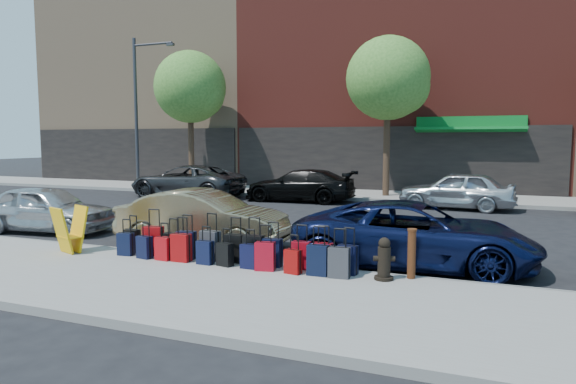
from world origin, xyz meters
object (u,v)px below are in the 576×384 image
at_px(streetlight, 139,104).
at_px(suitcase_front_5, 235,248).
at_px(car_near_2, 415,235).
at_px(car_near_1, 203,218).
at_px(tree_left, 192,89).
at_px(car_far_0, 187,181).
at_px(tree_center, 391,80).
at_px(display_rack, 70,230).
at_px(bollard, 412,253).
at_px(car_far_2, 457,190).
at_px(fire_hydrant, 384,260).
at_px(car_far_1, 300,185).
at_px(car_near_0, 46,209).

height_order(streetlight, suitcase_front_5, streetlight).
bearing_deg(car_near_2, car_near_1, 83.87).
xyz_separation_m(tree_left, suitcase_front_5, (9.93, -14.25, -4.96)).
distance_m(tree_left, suitcase_front_5, 18.06).
height_order(suitcase_front_5, car_near_1, car_near_1).
bearing_deg(car_far_0, tree_center, 109.67).
xyz_separation_m(tree_center, display_rack, (-4.52, -14.82, -4.74)).
relative_size(car_near_1, car_far_0, 0.79).
xyz_separation_m(tree_left, bollard, (13.58, -14.16, -4.78)).
xyz_separation_m(tree_center, car_far_0, (-9.05, -2.93, -4.64)).
height_order(bollard, car_far_0, car_far_0).
xyz_separation_m(suitcase_front_5, car_near_1, (-1.84, 1.79, 0.27)).
bearing_deg(car_far_2, tree_center, -124.49).
xyz_separation_m(tree_left, car_far_0, (1.45, -2.93, -4.64)).
bearing_deg(car_near_2, car_far_2, -5.18).
distance_m(display_rack, car_far_2, 14.44).
bearing_deg(bollard, tree_center, 102.29).
distance_m(tree_left, car_far_2, 14.65).
height_order(car_near_1, car_far_0, car_far_0).
relative_size(streetlight, car_near_2, 1.56).
height_order(streetlight, fire_hydrant, streetlight).
relative_size(bollard, car_near_1, 0.21).
height_order(streetlight, car_far_1, streetlight).
xyz_separation_m(tree_center, streetlight, (-13.44, -0.70, -0.75)).
distance_m(streetlight, car_near_1, 16.60).
distance_m(tree_left, car_far_1, 8.82).
height_order(bollard, display_rack, display_rack).
height_order(tree_left, car_far_1, tree_left).
xyz_separation_m(car_near_1, car_near_2, (5.34, -0.20, -0.01)).
bearing_deg(car_near_1, car_far_0, 30.49).
distance_m(tree_center, car_far_0, 10.59).
bearing_deg(streetlight, car_near_1, -46.86).
distance_m(bollard, car_near_1, 5.75).
xyz_separation_m(tree_center, car_near_0, (-7.81, -12.42, -4.71)).
height_order(car_near_2, car_far_2, car_far_2).
xyz_separation_m(fire_hydrant, display_rack, (-7.15, -0.38, 0.16)).
height_order(tree_center, suitcase_front_5, tree_center).
relative_size(suitcase_front_5, bollard, 1.02).
bearing_deg(streetlight, display_rack, -57.72).
relative_size(tree_left, suitcase_front_5, 7.56).
relative_size(bollard, car_near_2, 0.18).
relative_size(fire_hydrant, car_near_1, 0.18).
height_order(streetlight, car_near_2, streetlight).
bearing_deg(display_rack, car_far_2, 78.21).
xyz_separation_m(bollard, car_far_2, (0.06, 11.58, 0.12)).
bearing_deg(car_far_2, car_near_0, -43.24).
height_order(streetlight, bollard, streetlight).
bearing_deg(car_far_0, tree_left, -151.98).
distance_m(streetlight, car_far_1, 10.87).
bearing_deg(tree_left, car_far_0, -63.69).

